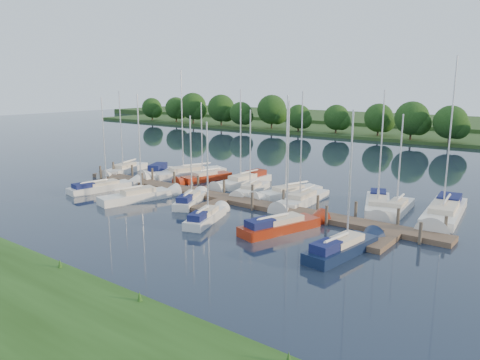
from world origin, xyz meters
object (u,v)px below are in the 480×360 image
Objects in this scene: dock at (225,200)px; sailboat_n_0 at (124,171)px; sailboat_n_5 at (251,190)px; motorboat at (157,173)px; sailboat_s_2 at (191,200)px.

sailboat_n_0 reaches higher than dock.
dock is 4.59× the size of sailboat_n_5.
sailboat_n_5 reaches higher than motorboat.
sailboat_n_0 reaches higher than sailboat_n_5.
sailboat_n_5 reaches higher than dock.
sailboat_n_0 reaches higher than sailboat_s_2.
sailboat_n_0 is at bearing 169.18° from dock.
sailboat_s_2 is (-2.22, -2.29, 0.12)m from dock.
motorboat is 0.69× the size of sailboat_n_5.
sailboat_n_5 is 7.16m from sailboat_s_2.
sailboat_n_5 is at bearing 166.99° from sailboat_n_0.
sailboat_n_0 is 1.19× the size of sailboat_n_5.
sailboat_n_5 is at bearing 154.29° from motorboat.
motorboat is at bearing -179.53° from sailboat_n_0.
dock is 3.19m from sailboat_s_2.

